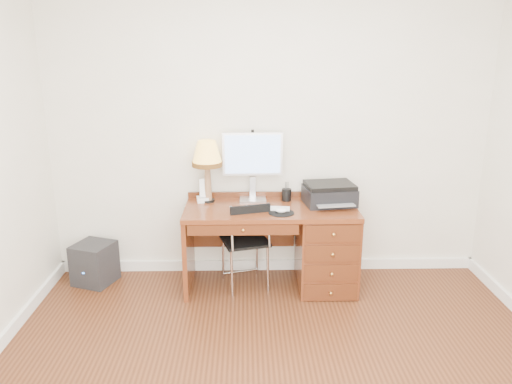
{
  "coord_description": "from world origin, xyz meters",
  "views": [
    {
      "loc": [
        -0.22,
        -2.73,
        2.1
      ],
      "look_at": [
        -0.13,
        1.2,
        0.95
      ],
      "focal_mm": 35.0,
      "sensor_mm": 36.0,
      "label": 1
    }
  ],
  "objects_px": {
    "desk": "(306,243)",
    "leg_lamp": "(207,157)",
    "monitor": "(253,158)",
    "chair": "(245,236)",
    "phone": "(203,195)",
    "equipment_box": "(95,263)",
    "printer": "(329,194)"
  },
  "relations": [
    {
      "from": "desk",
      "to": "leg_lamp",
      "type": "relative_size",
      "value": 2.69
    },
    {
      "from": "monitor",
      "to": "chair",
      "type": "relative_size",
      "value": 0.76
    },
    {
      "from": "phone",
      "to": "equipment_box",
      "type": "relative_size",
      "value": 0.56
    },
    {
      "from": "printer",
      "to": "leg_lamp",
      "type": "bearing_deg",
      "value": 167.56
    },
    {
      "from": "monitor",
      "to": "equipment_box",
      "type": "relative_size",
      "value": 1.64
    },
    {
      "from": "leg_lamp",
      "to": "equipment_box",
      "type": "height_order",
      "value": "leg_lamp"
    },
    {
      "from": "printer",
      "to": "leg_lamp",
      "type": "distance_m",
      "value": 1.13
    },
    {
      "from": "desk",
      "to": "chair",
      "type": "distance_m",
      "value": 0.56
    },
    {
      "from": "phone",
      "to": "equipment_box",
      "type": "bearing_deg",
      "value": 173.14
    },
    {
      "from": "printer",
      "to": "equipment_box",
      "type": "relative_size",
      "value": 1.25
    },
    {
      "from": "desk",
      "to": "equipment_box",
      "type": "distance_m",
      "value": 1.94
    },
    {
      "from": "desk",
      "to": "equipment_box",
      "type": "relative_size",
      "value": 3.97
    },
    {
      "from": "chair",
      "to": "equipment_box",
      "type": "distance_m",
      "value": 1.42
    },
    {
      "from": "leg_lamp",
      "to": "phone",
      "type": "xyz_separation_m",
      "value": [
        -0.05,
        -0.0,
        -0.35
      ]
    },
    {
      "from": "leg_lamp",
      "to": "equipment_box",
      "type": "bearing_deg",
      "value": -175.98
    },
    {
      "from": "monitor",
      "to": "printer",
      "type": "relative_size",
      "value": 1.31
    },
    {
      "from": "equipment_box",
      "to": "leg_lamp",
      "type": "bearing_deg",
      "value": 24.7
    },
    {
      "from": "chair",
      "to": "leg_lamp",
      "type": "bearing_deg",
      "value": 130.62
    },
    {
      "from": "desk",
      "to": "chair",
      "type": "bearing_deg",
      "value": -174.71
    },
    {
      "from": "desk",
      "to": "chair",
      "type": "height_order",
      "value": "chair"
    },
    {
      "from": "phone",
      "to": "chair",
      "type": "relative_size",
      "value": 0.26
    },
    {
      "from": "printer",
      "to": "phone",
      "type": "xyz_separation_m",
      "value": [
        -1.13,
        0.09,
        -0.03
      ]
    },
    {
      "from": "printer",
      "to": "equipment_box",
      "type": "bearing_deg",
      "value": 171.87
    },
    {
      "from": "phone",
      "to": "equipment_box",
      "type": "distance_m",
      "value": 1.18
    },
    {
      "from": "leg_lamp",
      "to": "desk",
      "type": "bearing_deg",
      "value": -10.96
    },
    {
      "from": "monitor",
      "to": "chair",
      "type": "xyz_separation_m",
      "value": [
        -0.07,
        -0.28,
        -0.64
      ]
    },
    {
      "from": "desk",
      "to": "printer",
      "type": "bearing_deg",
      "value": 21.78
    },
    {
      "from": "monitor",
      "to": "leg_lamp",
      "type": "height_order",
      "value": "monitor"
    },
    {
      "from": "phone",
      "to": "leg_lamp",
      "type": "bearing_deg",
      "value": -9.77
    },
    {
      "from": "monitor",
      "to": "desk",
      "type": "bearing_deg",
      "value": -27.27
    },
    {
      "from": "leg_lamp",
      "to": "chair",
      "type": "distance_m",
      "value": 0.77
    },
    {
      "from": "printer",
      "to": "leg_lamp",
      "type": "xyz_separation_m",
      "value": [
        -1.08,
        0.09,
        0.31
      ]
    }
  ]
}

